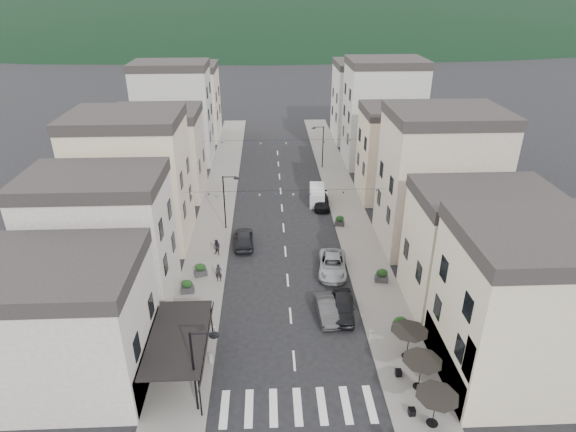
% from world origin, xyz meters
% --- Properties ---
extents(sidewalk_left, '(4.00, 76.00, 0.12)m').
position_xyz_m(sidewalk_left, '(-7.50, 32.00, 0.06)').
color(sidewalk_left, slate).
rests_on(sidewalk_left, ground).
extents(sidewalk_right, '(4.00, 76.00, 0.12)m').
position_xyz_m(sidewalk_right, '(7.50, 32.00, 0.06)').
color(sidewalk_right, slate).
rests_on(sidewalk_right, ground).
extents(hill_backdrop, '(640.00, 360.00, 70.00)m').
position_xyz_m(hill_backdrop, '(0.00, 300.00, 0.00)').
color(hill_backdrop, black).
rests_on(hill_backdrop, ground).
extents(boutique_building, '(12.00, 8.00, 8.00)m').
position_xyz_m(boutique_building, '(-15.50, 5.00, 4.00)').
color(boutique_building, '#AAA59C').
rests_on(boutique_building, ground).
extents(bistro_building, '(10.00, 8.00, 10.00)m').
position_xyz_m(bistro_building, '(14.50, 4.00, 5.00)').
color(bistro_building, beige).
rests_on(bistro_building, ground).
extents(boutique_awning, '(3.77, 7.50, 3.28)m').
position_xyz_m(boutique_awning, '(-7.25, 5.00, 3.11)').
color(boutique_awning, black).
rests_on(boutique_awning, ground).
extents(buildings_row_left, '(10.20, 54.16, 14.00)m').
position_xyz_m(buildings_row_left, '(-14.50, 37.75, 6.12)').
color(buildings_row_left, '#AAA59C').
rests_on(buildings_row_left, ground).
extents(buildings_row_right, '(10.20, 54.16, 14.50)m').
position_xyz_m(buildings_row_right, '(14.50, 36.59, 6.32)').
color(buildings_row_right, beige).
rests_on(buildings_row_right, ground).
extents(cafe_terrace, '(2.50, 8.10, 2.53)m').
position_xyz_m(cafe_terrace, '(7.70, 2.80, 2.36)').
color(cafe_terrace, black).
rests_on(cafe_terrace, ground).
extents(streetlamp_left_near, '(1.70, 0.56, 6.00)m').
position_xyz_m(streetlamp_left_near, '(-5.82, 2.00, 3.70)').
color(streetlamp_left_near, black).
rests_on(streetlamp_left_near, ground).
extents(streetlamp_left_far, '(1.70, 0.56, 6.00)m').
position_xyz_m(streetlamp_left_far, '(-5.82, 26.00, 3.70)').
color(streetlamp_left_far, black).
rests_on(streetlamp_left_far, ground).
extents(streetlamp_right_far, '(1.70, 0.56, 6.00)m').
position_xyz_m(streetlamp_right_far, '(5.82, 44.00, 3.70)').
color(streetlamp_right_far, black).
rests_on(streetlamp_right_far, ground).
extents(bollards, '(11.66, 10.26, 0.60)m').
position_xyz_m(bollards, '(0.00, 5.50, 0.42)').
color(bollards, gray).
rests_on(bollards, ground).
extents(bunting_near, '(19.00, 0.28, 0.62)m').
position_xyz_m(bunting_near, '(0.00, 22.00, 5.65)').
color(bunting_near, black).
rests_on(bunting_near, ground).
extents(bunting_far, '(19.00, 0.28, 0.62)m').
position_xyz_m(bunting_far, '(0.00, 38.00, 5.65)').
color(bunting_far, black).
rests_on(bunting_far, ground).
extents(parked_car_a, '(2.36, 4.70, 1.54)m').
position_xyz_m(parked_car_a, '(4.07, 10.90, 0.77)').
color(parked_car_a, black).
rests_on(parked_car_a, ground).
extents(parked_car_b, '(1.77, 4.19, 1.34)m').
position_xyz_m(parked_car_b, '(2.80, 10.76, 0.67)').
color(parked_car_b, '#333436').
rests_on(parked_car_b, ground).
extents(parked_car_c, '(3.03, 5.53, 1.47)m').
position_xyz_m(parked_car_c, '(4.07, 17.17, 0.73)').
color(parked_car_c, '#989BA0').
rests_on(parked_car_c, ground).
extents(parked_car_d, '(2.03, 4.47, 1.27)m').
position_xyz_m(parked_car_d, '(4.60, 31.14, 0.63)').
color(parked_car_d, black).
rests_on(parked_car_d, ground).
extents(parked_car_e, '(2.12, 4.72, 1.57)m').
position_xyz_m(parked_car_e, '(-4.06, 22.38, 0.79)').
color(parked_car_e, black).
rests_on(parked_car_e, ground).
extents(delivery_van, '(2.02, 4.37, 2.04)m').
position_xyz_m(delivery_van, '(4.19, 32.47, 1.00)').
color(delivery_van, silver).
rests_on(delivery_van, ground).
extents(pedestrian_a, '(0.60, 0.40, 1.62)m').
position_xyz_m(pedestrian_a, '(-5.96, 15.99, 0.93)').
color(pedestrian_a, black).
rests_on(pedestrian_a, sidewalk_left).
extents(pedestrian_b, '(0.98, 0.93, 1.59)m').
position_xyz_m(pedestrian_b, '(-6.53, 20.49, 0.91)').
color(pedestrian_b, '#24202B').
rests_on(pedestrian_b, sidewalk_left).
extents(planter_la, '(1.15, 0.71, 1.22)m').
position_xyz_m(planter_la, '(-8.46, 14.34, 0.71)').
color(planter_la, '#2F2F32').
rests_on(planter_la, sidewalk_left).
extents(planter_lb, '(1.22, 0.90, 1.22)m').
position_xyz_m(planter_lb, '(-7.66, 16.90, 0.71)').
color(planter_lb, '#303133').
rests_on(planter_lb, sidewalk_left).
extents(planter_ra, '(1.26, 0.99, 1.25)m').
position_xyz_m(planter_ra, '(8.01, 8.68, 0.73)').
color(planter_ra, '#2A2A2C').
rests_on(planter_ra, sidewalk_right).
extents(planter_rb, '(1.20, 0.78, 1.26)m').
position_xyz_m(planter_rb, '(8.11, 15.25, 0.73)').
color(planter_rb, '#333335').
rests_on(planter_rb, sidewalk_right).
extents(planter_rc, '(1.12, 0.78, 1.14)m').
position_xyz_m(planter_rc, '(6.00, 26.06, 0.67)').
color(planter_rc, '#2E2E31').
rests_on(planter_rc, sidewalk_right).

